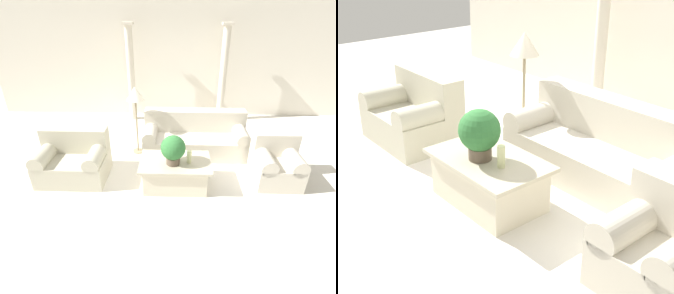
# 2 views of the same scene
# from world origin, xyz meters

# --- Properties ---
(ground_plane) EXTENTS (16.00, 16.00, 0.00)m
(ground_plane) POSITION_xyz_m (0.00, 0.00, 0.00)
(ground_plane) COLOR silver
(sofa_long) EXTENTS (2.12, 0.86, 0.87)m
(sofa_long) POSITION_xyz_m (0.40, 0.82, 0.35)
(sofa_long) COLOR beige
(sofa_long) RESTS_ON ground_plane
(loveseat) EXTENTS (1.19, 0.86, 0.87)m
(loveseat) POSITION_xyz_m (-1.83, -0.16, 0.36)
(loveseat) COLOR #BCB7A0
(loveseat) RESTS_ON ground_plane
(coffee_table) EXTENTS (1.20, 0.76, 0.49)m
(coffee_table) POSITION_xyz_m (0.00, -0.40, 0.25)
(coffee_table) COLOR beige
(coffee_table) RESTS_ON ground_plane
(potted_plant) EXTENTS (0.41, 0.41, 0.50)m
(potted_plant) POSITION_xyz_m (-0.04, -0.47, 0.77)
(potted_plant) COLOR brown
(potted_plant) RESTS_ON coffee_table
(pillar_candle) EXTENTS (0.07, 0.07, 0.22)m
(pillar_candle) POSITION_xyz_m (0.23, -0.43, 0.60)
(pillar_candle) COLOR beige
(pillar_candle) RESTS_ON coffee_table
(floor_lamp) EXTENTS (0.35, 0.35, 1.43)m
(floor_lamp) POSITION_xyz_m (-0.80, 0.77, 1.21)
(floor_lamp) COLOR gray
(floor_lamp) RESTS_ON ground_plane
(column_left) EXTENTS (0.26, 0.26, 2.45)m
(column_left) POSITION_xyz_m (-1.18, 2.63, 1.25)
(column_left) COLOR beige
(column_left) RESTS_ON ground_plane
(armchair) EXTENTS (0.78, 0.80, 0.84)m
(armchair) POSITION_xyz_m (1.78, -0.15, 0.36)
(armchair) COLOR beige
(armchair) RESTS_ON ground_plane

